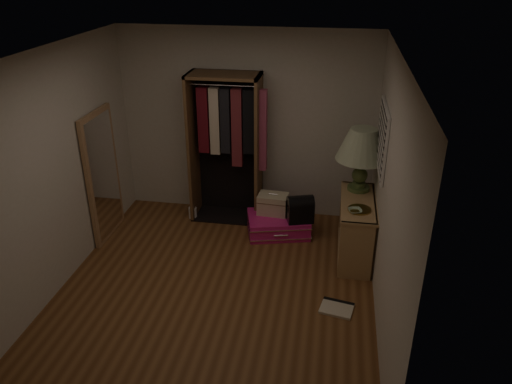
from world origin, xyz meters
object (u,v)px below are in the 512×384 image
console_bookshelf (356,225)px  table_lamp (363,146)px  pink_suitcase (278,224)px  train_case (273,204)px  floor_mirror (103,176)px  open_wardrobe (229,136)px  black_bag (300,208)px  white_jug (193,212)px

console_bookshelf → table_lamp: (0.00, 0.29, 0.94)m
pink_suitcase → train_case: train_case is taller
floor_mirror → pink_suitcase: size_ratio=1.81×
floor_mirror → table_lamp: bearing=5.8°
open_wardrobe → train_case: (0.65, -0.30, -0.82)m
open_wardrobe → table_lamp: (1.74, -0.44, 0.13)m
black_bag → pink_suitcase: bearing=146.7°
black_bag → table_lamp: bearing=-15.2°
train_case → pink_suitcase: bearing=-39.8°
floor_mirror → pink_suitcase: floor_mirror is taller
floor_mirror → white_jug: size_ratio=8.40×
pink_suitcase → console_bookshelf: bearing=-33.0°
floor_mirror → train_case: (2.15, 0.47, -0.46)m
pink_suitcase → white_jug: size_ratio=4.65×
train_case → white_jug: train_case is taller
open_wardrobe → floor_mirror: bearing=-152.8°
console_bookshelf → open_wardrobe: open_wardrobe is taller
floor_mirror → train_case: size_ratio=4.05×
train_case → black_bag: black_bag is taller
console_bookshelf → train_case: size_ratio=2.67×
black_bag → white_jug: (-1.55, 0.30, -0.35)m
pink_suitcase → table_lamp: bearing=-17.3°
console_bookshelf → pink_suitcase: console_bookshelf is taller
console_bookshelf → black_bag: 0.76m
train_case → table_lamp: bearing=-3.0°
floor_mirror → black_bag: bearing=6.8°
floor_mirror → table_lamp: (3.24, 0.33, 0.49)m
open_wardrobe → train_case: 1.08m
open_wardrobe → train_case: open_wardrobe is taller
open_wardrobe → pink_suitcase: (0.74, -0.38, -1.08)m
pink_suitcase → white_jug: (-1.26, 0.21, -0.04)m
console_bookshelf → floor_mirror: floor_mirror is taller
pink_suitcase → black_bag: size_ratio=2.45×
console_bookshelf → black_bag: bearing=160.0°
floor_mirror → white_jug: 1.38m
white_jug → pink_suitcase: bearing=-9.6°
black_bag → open_wardrobe: bearing=138.1°
console_bookshelf → table_lamp: table_lamp is taller
console_bookshelf → open_wardrobe: 2.05m
open_wardrobe → train_case: bearing=-24.8°
open_wardrobe → floor_mirror: open_wardrobe is taller
open_wardrobe → white_jug: size_ratio=10.13×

